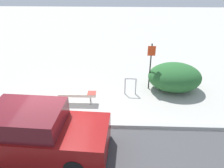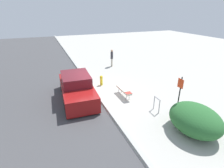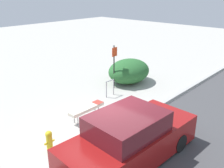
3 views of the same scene
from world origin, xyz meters
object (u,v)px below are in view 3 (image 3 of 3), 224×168
Objects in this scene: bike_rack at (110,86)px; parked_car_near at (130,139)px; sign_post at (114,63)px; bench at (87,109)px; fire_hydrant at (49,141)px.

bike_rack is 0.18× the size of parked_car_near.
parked_car_near is at bearing -133.28° from sign_post.
sign_post is at bearing 49.71° from parked_car_near.
sign_post is (3.26, 1.47, 0.93)m from bench.
bench is at bearing -155.75° from sign_post.
sign_post reaches higher than bike_rack.
sign_post is (0.93, 0.57, 0.88)m from bike_rack.
bike_rack reaches higher than fire_hydrant.
sign_post reaches higher than fire_hydrant.
parked_car_near is at bearing -55.57° from fire_hydrant.
bench is at bearing 18.55° from fire_hydrant.
sign_post is 6.08m from fire_hydrant.
bike_rack is 1.41m from sign_post.
bench is 3.70m from sign_post.
parked_car_near reaches higher than fire_hydrant.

